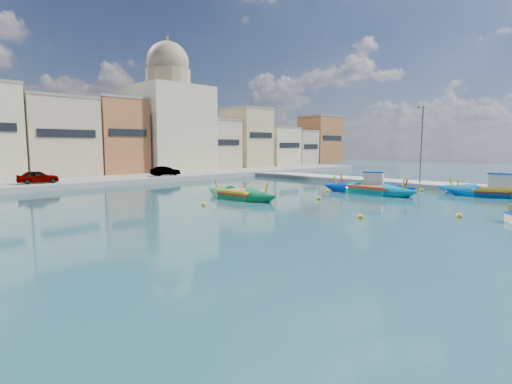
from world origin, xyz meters
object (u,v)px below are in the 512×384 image
luzzu_cyan_mid (371,191)px  quay_street_lamp (421,144)px  luzzu_turquoise_cabin (495,192)px  luzzu_green (240,196)px  church_block (169,116)px  luzzu_blue_cabin (369,189)px  luzzu_cyan_south (492,194)px

luzzu_cyan_mid → quay_street_lamp: bearing=-3.9°
luzzu_cyan_mid → luzzu_turquoise_cabin: bearing=-53.6°
luzzu_green → church_block: bearing=68.1°
luzzu_blue_cabin → luzzu_cyan_mid: bearing=-137.7°
luzzu_turquoise_cabin → luzzu_cyan_mid: luzzu_turquoise_cabin is taller
church_block → luzzu_cyan_south: 42.40m
luzzu_blue_cabin → luzzu_cyan_south: luzzu_blue_cabin is taller
luzzu_green → quay_street_lamp: bearing=-18.2°
luzzu_turquoise_cabin → luzzu_cyan_south: (-0.43, 0.06, -0.13)m
luzzu_turquoise_cabin → church_block: bearing=96.9°
church_block → luzzu_green: 31.12m
luzzu_cyan_south → luzzu_cyan_mid: bearing=124.5°
luzzu_turquoise_cabin → luzzu_green: (-16.22, 13.54, -0.10)m
church_block → luzzu_blue_cabin: 33.66m
luzzu_green → luzzu_cyan_south: luzzu_green is taller
luzzu_blue_cabin → luzzu_green: bearing=156.6°
church_block → luzzu_cyan_mid: (-0.87, -33.43, -8.14)m
luzzu_turquoise_cabin → luzzu_green: bearing=140.1°
luzzu_green → luzzu_cyan_south: (15.80, -13.49, -0.03)m
luzzu_turquoise_cabin → luzzu_blue_cabin: (-5.05, 8.72, -0.01)m
luzzu_cyan_south → luzzu_turquoise_cabin: bearing=-7.3°
quay_street_lamp → luzzu_green: bearing=161.8°
church_block → quay_street_lamp: (7.44, -34.00, -4.07)m
church_block → luzzu_blue_cabin: bearing=-90.1°
luzzu_cyan_south → quay_street_lamp: bearing=68.7°
church_block → luzzu_turquoise_cabin: church_block is taller
luzzu_blue_cabin → luzzu_turquoise_cabin: bearing=-59.9°
church_block → quay_street_lamp: church_block is taller
church_block → quay_street_lamp: 35.04m
church_block → luzzu_cyan_south: church_block is taller
luzzu_cyan_south → luzzu_blue_cabin: bearing=118.1°
luzzu_blue_cabin → luzzu_green: luzzu_blue_cabin is taller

